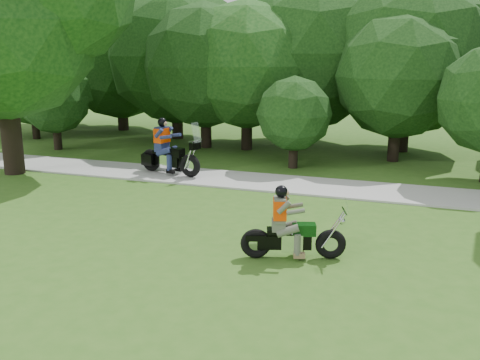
# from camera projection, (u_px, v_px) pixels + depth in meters

# --- Properties ---
(ground) EXTENTS (100.00, 100.00, 0.00)m
(ground) POSITION_uv_depth(u_px,v_px,m) (240.00, 300.00, 9.16)
(ground) COLOR #34631C
(ground) RESTS_ON ground
(walkway) EXTENTS (60.00, 2.20, 0.06)m
(walkway) POSITION_uv_depth(u_px,v_px,m) (325.00, 187.00, 16.49)
(walkway) COLOR #ACACA7
(walkway) RESTS_ON ground
(tree_line) EXTENTS (39.87, 11.46, 7.60)m
(tree_line) POSITION_uv_depth(u_px,v_px,m) (327.00, 61.00, 22.47)
(tree_line) COLOR black
(tree_line) RESTS_ON ground
(chopper_motorcycle) EXTENTS (2.12, 1.00, 1.54)m
(chopper_motorcycle) POSITION_uv_depth(u_px,v_px,m) (288.00, 232.00, 10.84)
(chopper_motorcycle) COLOR black
(chopper_motorcycle) RESTS_ON ground
(touring_motorcycle) EXTENTS (2.46, 1.13, 1.89)m
(touring_motorcycle) POSITION_uv_depth(u_px,v_px,m) (166.00, 154.00, 18.02)
(touring_motorcycle) COLOR black
(touring_motorcycle) RESTS_ON walkway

